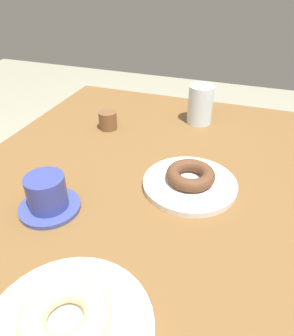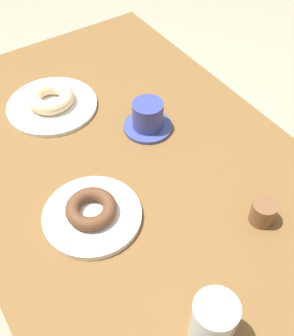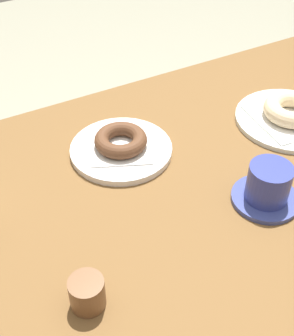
{
  "view_description": "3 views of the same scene",
  "coord_description": "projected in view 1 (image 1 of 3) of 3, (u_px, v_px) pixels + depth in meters",
  "views": [
    {
      "loc": [
        0.47,
        0.24,
        1.17
      ],
      "look_at": [
        -0.09,
        0.05,
        0.77
      ],
      "focal_mm": 33.95,
      "sensor_mm": 36.0,
      "label": 1
    },
    {
      "loc": [
        -0.59,
        0.34,
        1.48
      ],
      "look_at": [
        -0.06,
        -0.01,
        0.77
      ],
      "focal_mm": 45.95,
      "sensor_mm": 36.0,
      "label": 2
    },
    {
      "loc": [
        -0.4,
        -0.51,
        1.33
      ],
      "look_at": [
        -0.09,
        0.04,
        0.78
      ],
      "focal_mm": 48.96,
      "sensor_mm": 36.0,
      "label": 3
    }
  ],
  "objects": [
    {
      "name": "table",
      "position": [
        113.0,
        225.0,
        0.72
      ],
      "size": [
        1.19,
        0.76,
        0.74
      ],
      "color": "brown",
      "rests_on": "ground_plane"
    },
    {
      "name": "plate_sugar_ring",
      "position": [
        68.0,
        329.0,
        0.43
      ],
      "size": [
        0.24,
        0.24,
        0.01
      ],
      "primitive_type": "cylinder",
      "color": "silver",
      "rests_on": "table"
    },
    {
      "name": "napkin_sugar_ring",
      "position": [
        67.0,
        326.0,
        0.43
      ],
      "size": [
        0.17,
        0.17,
        0.0
      ],
      "primitive_type": "cube",
      "rotation": [
        0.0,
        0.0,
        -0.11
      ],
      "color": "white",
      "rests_on": "plate_sugar_ring"
    },
    {
      "name": "donut_sugar_ring",
      "position": [
        65.0,
        317.0,
        0.42
      ],
      "size": [
        0.12,
        0.12,
        0.04
      ],
      "primitive_type": "torus",
      "color": "beige",
      "rests_on": "napkin_sugar_ring"
    },
    {
      "name": "plate_chocolate_ring",
      "position": [
        190.0,
        184.0,
        0.7
      ],
      "size": [
        0.21,
        0.21,
        0.01
      ],
      "primitive_type": "cylinder",
      "color": "silver",
      "rests_on": "table"
    },
    {
      "name": "napkin_chocolate_ring",
      "position": [
        190.0,
        181.0,
        0.69
      ],
      "size": [
        0.16,
        0.16,
        0.0
      ],
      "primitive_type": "cube",
      "rotation": [
        0.0,
        0.0,
        -0.42
      ],
      "color": "white",
      "rests_on": "plate_chocolate_ring"
    },
    {
      "name": "donut_chocolate_ring",
      "position": [
        191.0,
        175.0,
        0.69
      ],
      "size": [
        0.11,
        0.11,
        0.03
      ],
      "primitive_type": "torus",
      "color": "brown",
      "rests_on": "napkin_chocolate_ring"
    },
    {
      "name": "water_glass",
      "position": [
        200.0,
        105.0,
        0.94
      ],
      "size": [
        0.07,
        0.07,
        0.11
      ],
      "primitive_type": "cylinder",
      "color": "silver",
      "rests_on": "table"
    },
    {
      "name": "coffee_cup",
      "position": [
        47.0,
        195.0,
        0.62
      ],
      "size": [
        0.12,
        0.12,
        0.08
      ],
      "color": "#394588",
      "rests_on": "table"
    },
    {
      "name": "sugar_jar",
      "position": [
        108.0,
        120.0,
        0.92
      ],
      "size": [
        0.05,
        0.05,
        0.05
      ],
      "primitive_type": "cylinder",
      "color": "brown",
      "rests_on": "table"
    }
  ]
}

